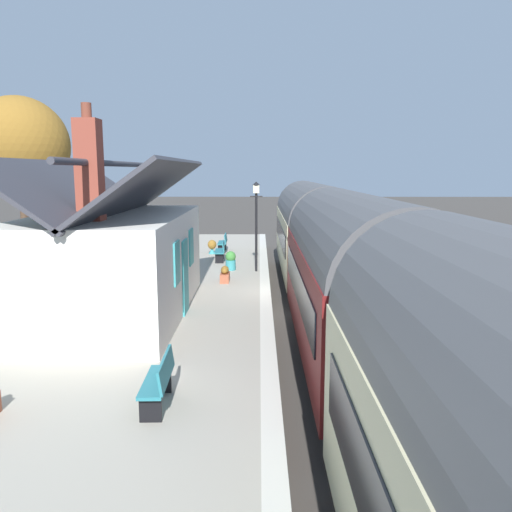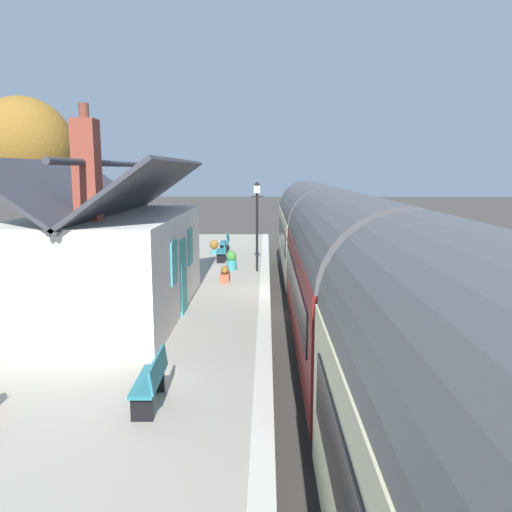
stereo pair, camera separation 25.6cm
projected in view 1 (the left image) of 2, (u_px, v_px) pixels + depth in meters
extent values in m
plane|color=#423D38|center=(301.00, 317.00, 17.26)|extent=(160.00, 160.00, 0.00)
cube|color=#A39B8C|center=(177.00, 305.00, 17.21)|extent=(32.00, 6.27, 0.82)
cube|color=beige|center=(265.00, 293.00, 17.13)|extent=(32.00, 0.36, 0.02)
cube|color=gray|center=(349.00, 315.00, 17.23)|extent=(52.00, 0.08, 0.14)
cube|color=gray|center=(306.00, 315.00, 17.24)|extent=(52.00, 0.08, 0.14)
cube|color=black|center=(311.00, 274.00, 22.62)|extent=(9.19, 2.29, 0.70)
cube|color=beige|center=(312.00, 240.00, 22.37)|extent=(9.99, 2.70, 2.30)
cylinder|color=#515154|center=(312.00, 214.00, 22.18)|extent=(9.99, 2.65, 2.65)
cube|color=black|center=(280.00, 234.00, 22.33)|extent=(8.50, 0.03, 0.80)
cylinder|color=black|center=(305.00, 262.00, 25.57)|extent=(0.70, 2.16, 0.70)
cylinder|color=black|center=(319.00, 290.00, 19.66)|extent=(0.70, 2.16, 0.70)
cube|color=black|center=(302.00, 220.00, 27.25)|extent=(0.04, 2.16, 0.90)
cylinder|color=#F2EDCC|center=(302.00, 238.00, 27.43)|extent=(0.06, 0.24, 0.24)
cube|color=red|center=(302.00, 247.00, 27.55)|extent=(0.16, 2.56, 0.24)
cube|color=black|center=(352.00, 356.00, 12.64)|extent=(8.49, 2.29, 0.70)
cube|color=maroon|center=(354.00, 297.00, 12.40)|extent=(9.23, 2.70, 2.30)
cylinder|color=#515154|center=(356.00, 249.00, 12.21)|extent=(9.23, 2.65, 2.65)
cube|color=black|center=(298.00, 285.00, 12.36)|extent=(7.84, 0.03, 0.80)
cylinder|color=black|center=(336.00, 323.00, 15.37)|extent=(0.70, 2.16, 0.70)
cylinder|color=black|center=(378.00, 407.00, 9.91)|extent=(0.70, 2.16, 0.70)
cube|color=white|center=(114.00, 265.00, 14.50)|extent=(7.61, 3.91, 2.82)
cube|color=#38383F|center=(146.00, 189.00, 14.15)|extent=(8.11, 2.21, 1.62)
cube|color=#38383F|center=(75.00, 189.00, 14.16)|extent=(8.11, 2.21, 1.62)
cylinder|color=#38383F|center=(110.00, 163.00, 14.04)|extent=(8.11, 0.16, 0.16)
cube|color=brown|center=(89.00, 170.00, 12.36)|extent=(0.56, 0.56, 2.41)
cylinder|color=brown|center=(86.00, 111.00, 12.13)|extent=(0.24, 0.24, 0.36)
cube|color=teal|center=(185.00, 277.00, 14.63)|extent=(0.90, 0.06, 2.10)
cube|color=teal|center=(177.00, 263.00, 13.14)|extent=(0.80, 0.05, 1.10)
cube|color=teal|center=(191.00, 247.00, 15.90)|extent=(0.80, 0.05, 1.10)
cube|color=#26727F|center=(222.00, 243.00, 25.84)|extent=(1.41, 0.42, 0.06)
cube|color=#26727F|center=(226.00, 238.00, 25.80)|extent=(1.40, 0.12, 0.40)
cube|color=black|center=(222.00, 249.00, 25.32)|extent=(0.06, 0.36, 0.44)
cube|color=black|center=(223.00, 246.00, 26.43)|extent=(0.06, 0.36, 0.44)
cube|color=#26727F|center=(220.00, 251.00, 23.13)|extent=(1.42, 0.46, 0.06)
cube|color=#26727F|center=(224.00, 246.00, 23.10)|extent=(1.40, 0.17, 0.40)
cube|color=black|center=(219.00, 258.00, 22.62)|extent=(0.08, 0.36, 0.44)
cube|color=black|center=(220.00, 254.00, 23.72)|extent=(0.08, 0.36, 0.44)
cube|color=#26727F|center=(156.00, 382.00, 8.84)|extent=(1.41, 0.44, 0.06)
cube|color=#26727F|center=(166.00, 369.00, 8.81)|extent=(1.40, 0.14, 0.40)
cube|color=black|center=(150.00, 409.00, 8.33)|extent=(0.07, 0.36, 0.44)
cube|color=black|center=(161.00, 381.00, 9.43)|extent=(0.07, 0.36, 0.44)
cylinder|color=teal|center=(231.00, 265.00, 21.09)|extent=(0.41, 0.41, 0.41)
ellipsoid|color=#3D8438|center=(231.00, 257.00, 21.03)|extent=(0.42, 0.42, 0.44)
cube|color=#9E5138|center=(225.00, 277.00, 18.87)|extent=(0.77, 0.32, 0.32)
ellipsoid|color=olive|center=(225.00, 270.00, 18.83)|extent=(0.69, 0.29, 0.29)
cone|color=teal|center=(212.00, 251.00, 25.20)|extent=(0.36, 0.36, 0.31)
cylinder|color=teal|center=(212.00, 253.00, 25.22)|extent=(0.20, 0.20, 0.06)
ellipsoid|color=olive|center=(212.00, 245.00, 25.15)|extent=(0.42, 0.42, 0.46)
cylinder|color=black|center=(256.00, 232.00, 20.62)|extent=(0.10, 0.10, 3.16)
cylinder|color=black|center=(256.00, 196.00, 20.38)|extent=(0.05, 0.50, 0.05)
cube|color=beige|center=(256.00, 189.00, 20.34)|extent=(0.24, 0.24, 0.32)
cone|color=black|center=(256.00, 183.00, 20.30)|extent=(0.32, 0.32, 0.14)
cylinder|color=#4C3828|center=(25.00, 221.00, 27.58)|extent=(0.41, 0.41, 4.34)
ellipsoid|color=olive|center=(19.00, 146.00, 26.94)|extent=(4.94, 5.13, 5.08)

